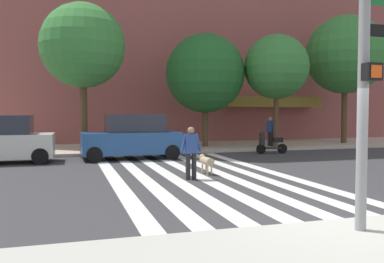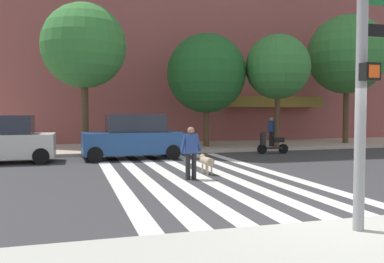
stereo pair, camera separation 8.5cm
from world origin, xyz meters
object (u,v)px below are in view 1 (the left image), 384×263
object	(u,v)px
street_tree_nearest	(83,46)
pedestrian_dog_walker	(191,150)
parked_scooter	(272,144)
pedestrian_bystander	(270,130)
traffic_light_pole	(367,25)
dog_on_leash	(206,161)
street_tree_furthest	(345,55)
street_tree_further	(276,67)
parked_car_behind_first	(132,137)
street_tree_middle	(205,73)

from	to	relation	value
street_tree_nearest	pedestrian_dog_walker	distance (m)	10.33
parked_scooter	pedestrian_bystander	size ratio (longest dim) A/B	1.00
street_tree_nearest	parked_scooter	bearing A→B (deg)	-15.81
traffic_light_pole	pedestrian_dog_walker	distance (m)	7.19
dog_on_leash	pedestrian_dog_walker	bearing A→B (deg)	-131.46
street_tree_furthest	dog_on_leash	size ratio (longest dim) A/B	7.38
street_tree_nearest	street_tree_further	xyz separation A→B (m)	(10.38, -0.37, -0.74)
parked_scooter	pedestrian_dog_walker	world-z (taller)	pedestrian_dog_walker
parked_car_behind_first	street_tree_furthest	distance (m)	14.97
parked_car_behind_first	street_tree_nearest	size ratio (longest dim) A/B	0.60
parked_car_behind_first	dog_on_leash	xyz separation A→B (m)	(1.73, -5.19, -0.52)
parked_scooter	parked_car_behind_first	bearing A→B (deg)	-178.08
street_tree_nearest	pedestrian_dog_walker	bearing A→B (deg)	-72.10
parked_car_behind_first	dog_on_leash	size ratio (longest dim) A/B	4.05
pedestrian_dog_walker	dog_on_leash	size ratio (longest dim) A/B	1.53
pedestrian_dog_walker	pedestrian_bystander	distance (m)	11.49
street_tree_nearest	dog_on_leash	size ratio (longest dim) A/B	6.80
pedestrian_bystander	street_tree_nearest	bearing A→B (deg)	179.72
parked_car_behind_first	parked_scooter	bearing A→B (deg)	1.92
street_tree_nearest	street_tree_middle	xyz separation A→B (m)	(6.63, 0.85, -1.09)
parked_car_behind_first	street_tree_furthest	size ratio (longest dim) A/B	0.55
street_tree_further	dog_on_leash	size ratio (longest dim) A/B	5.83
street_tree_nearest	dog_on_leash	xyz separation A→B (m)	(3.69, -7.97, -4.87)
traffic_light_pole	parked_car_behind_first	xyz separation A→B (m)	(-1.89, 12.75, -2.56)
parked_scooter	street_tree_further	xyz separation A→B (m)	(1.40, 2.18, 4.10)
traffic_light_pole	street_tree_nearest	xyz separation A→B (m)	(-3.85, 15.53, 1.80)
street_tree_furthest	dog_on_leash	world-z (taller)	street_tree_furthest
traffic_light_pole	street_tree_furthest	distance (m)	20.30
street_tree_furthest	pedestrian_dog_walker	distance (m)	16.77
parked_scooter	pedestrian_dog_walker	distance (m)	8.83
street_tree_middle	dog_on_leash	size ratio (longest dim) A/B	5.89
parked_scooter	traffic_light_pole	bearing A→B (deg)	-111.60
street_tree_furthest	pedestrian_dog_walker	xyz separation A→B (m)	(-12.86, -9.69, -4.68)
parked_scooter	street_tree_middle	world-z (taller)	street_tree_middle
traffic_light_pole	street_tree_nearest	distance (m)	16.10
parked_car_behind_first	dog_on_leash	bearing A→B (deg)	-71.60
street_tree_further	pedestrian_bystander	bearing A→B (deg)	118.56
parked_scooter	street_tree_middle	size ratio (longest dim) A/B	0.26
street_tree_nearest	street_tree_further	world-z (taller)	street_tree_nearest
street_tree_furthest	dog_on_leash	bearing A→B (deg)	-143.96
parked_car_behind_first	pedestrian_bystander	size ratio (longest dim) A/B	2.64
street_tree_middle	street_tree_furthest	distance (m)	9.21
pedestrian_dog_walker	dog_on_leash	distance (m)	1.32
traffic_light_pole	pedestrian_bystander	distance (m)	16.91
street_tree_middle	street_tree_further	world-z (taller)	street_tree_middle
traffic_light_pole	dog_on_leash	world-z (taller)	traffic_light_pole
street_tree_nearest	dog_on_leash	world-z (taller)	street_tree_nearest
traffic_light_pole	street_tree_middle	bearing A→B (deg)	80.38
parked_car_behind_first	parked_scooter	size ratio (longest dim) A/B	2.65
street_tree_nearest	pedestrian_bystander	size ratio (longest dim) A/B	4.43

